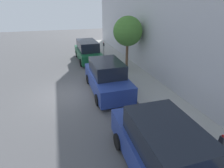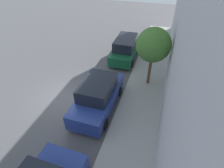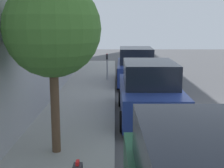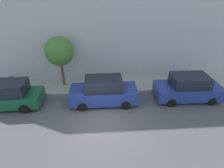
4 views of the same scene
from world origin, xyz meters
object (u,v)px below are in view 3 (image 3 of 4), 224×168
at_px(parked_suv_nearest, 136,67).
at_px(parking_meter_near, 107,64).
at_px(parked_suv_second, 149,92).
at_px(street_tree, 52,29).

height_order(parked_suv_nearest, parking_meter_near, parked_suv_nearest).
distance_m(parked_suv_nearest, parking_meter_near, 1.66).
bearing_deg(parked_suv_second, parking_meter_near, -76.44).
bearing_deg(parking_meter_near, street_tree, 84.42).
height_order(parked_suv_nearest, parked_suv_second, same).
bearing_deg(street_tree, parked_suv_second, -128.14).
bearing_deg(parked_suv_nearest, street_tree, 75.06).
distance_m(parked_suv_second, parking_meter_near, 6.98).
bearing_deg(parked_suv_second, parked_suv_nearest, -89.49).
distance_m(parked_suv_second, street_tree, 4.79).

